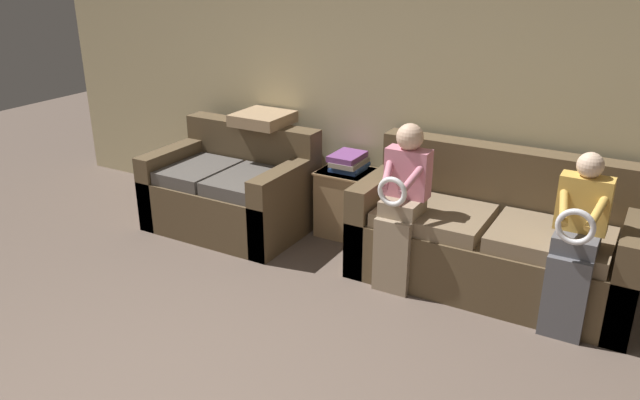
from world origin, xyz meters
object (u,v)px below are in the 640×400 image
object	(u,v)px
couch_main	(493,240)
side_shelf	(348,202)
throw_pillow	(263,119)
child_right_seated	(576,238)
book_stack	(349,162)
couch_side	(233,192)
child_left_seated	(402,200)

from	to	relation	value
couch_main	side_shelf	distance (m)	1.33
couch_main	throw_pillow	bearing A→B (deg)	174.68
child_right_seated	throw_pillow	distance (m)	2.79
side_shelf	book_stack	distance (m)	0.36
book_stack	throw_pillow	distance (m)	0.87
couch_side	child_right_seated	bearing A→B (deg)	-4.92
couch_main	book_stack	world-z (taller)	couch_main
book_stack	throw_pillow	xyz separation A→B (m)	(-0.83, -0.03, 0.27)
child_left_seated	couch_side	bearing A→B (deg)	171.92
couch_main	couch_side	world-z (taller)	couch_main
couch_main	couch_side	bearing A→B (deg)	-176.99
child_left_seated	throw_pillow	distance (m)	1.67
couch_side	throw_pillow	world-z (taller)	throw_pillow
child_right_seated	throw_pillow	bearing A→B (deg)	168.31
couch_main	child_left_seated	size ratio (longest dim) A/B	1.64
child_left_seated	throw_pillow	xyz separation A→B (m)	(-1.55, 0.56, 0.26)
child_right_seated	couch_side	bearing A→B (deg)	175.08
couch_main	child_right_seated	distance (m)	0.75
couch_side	side_shelf	world-z (taller)	couch_side
couch_side	throw_pillow	xyz separation A→B (m)	(0.12, 0.32, 0.60)
throw_pillow	book_stack	bearing A→B (deg)	2.34
couch_main	side_shelf	xyz separation A→B (m)	(-1.30, 0.23, -0.05)
couch_side	child_right_seated	xyz separation A→B (m)	(2.84, -0.24, 0.32)
child_left_seated	child_right_seated	size ratio (longest dim) A/B	1.02
side_shelf	couch_side	bearing A→B (deg)	-159.82
book_stack	throw_pillow	bearing A→B (deg)	-177.66
child_right_seated	couch_main	bearing A→B (deg)	147.98
couch_main	couch_side	distance (m)	2.26
couch_side	child_left_seated	world-z (taller)	child_left_seated
child_left_seated	side_shelf	xyz separation A→B (m)	(-0.72, 0.59, -0.37)
couch_side	child_left_seated	bearing A→B (deg)	-8.08
child_left_seated	throw_pillow	world-z (taller)	child_left_seated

